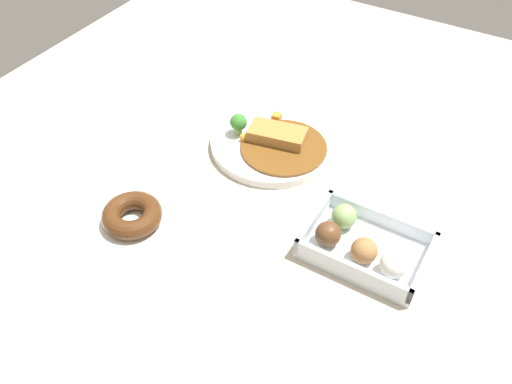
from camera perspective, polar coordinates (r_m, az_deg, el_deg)
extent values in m
plane|color=#B2A893|center=(1.03, 4.32, 0.19)|extent=(1.60, 1.60, 0.00)
cylinder|color=white|center=(1.11, 1.81, 5.26)|extent=(0.26, 0.26, 0.02)
cylinder|color=brown|center=(1.09, 2.98, 4.81)|extent=(0.18, 0.18, 0.01)
cube|color=#A87538|center=(1.09, 2.28, 6.18)|extent=(0.13, 0.08, 0.02)
cylinder|color=white|center=(1.14, 0.68, 6.99)|extent=(0.05, 0.05, 0.00)
ellipsoid|color=yellow|center=(1.13, 0.68, 7.35)|extent=(0.02, 0.02, 0.01)
cylinder|color=#8CB766|center=(1.12, -1.86, 6.60)|extent=(0.01, 0.01, 0.02)
sphere|color=#387A2D|center=(1.10, -1.89, 7.47)|extent=(0.04, 0.04, 0.04)
cube|color=orange|center=(1.15, 2.21, 7.96)|extent=(0.02, 0.02, 0.02)
cube|color=orange|center=(1.10, -1.19, 5.75)|extent=(0.02, 0.02, 0.01)
cube|color=silver|center=(0.93, 11.56, -6.15)|extent=(0.20, 0.14, 0.01)
cube|color=silver|center=(0.94, 6.23, -3.06)|extent=(0.01, 0.14, 0.03)
cube|color=silver|center=(0.91, 17.47, -7.61)|extent=(0.01, 0.14, 0.03)
cube|color=silver|center=(0.88, 10.12, -8.23)|extent=(0.20, 0.01, 0.03)
cube|color=silver|center=(0.96, 13.22, -2.68)|extent=(0.20, 0.01, 0.03)
sphere|color=brown|center=(0.91, 7.71, -4.47)|extent=(0.04, 0.04, 0.04)
sphere|color=#9E6B3D|center=(0.90, 11.48, -6.15)|extent=(0.04, 0.04, 0.04)
sphere|color=silver|center=(0.89, 14.48, -7.54)|extent=(0.04, 0.04, 0.04)
sphere|color=#84A860|center=(0.94, 9.38, -2.58)|extent=(0.04, 0.04, 0.04)
cube|color=white|center=(0.99, -12.93, -3.14)|extent=(0.15, 0.15, 0.00)
torus|color=#4C2B14|center=(0.98, -13.10, -2.42)|extent=(0.11, 0.11, 0.03)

